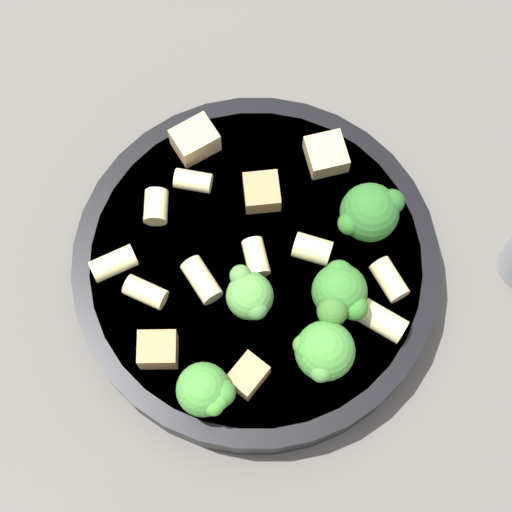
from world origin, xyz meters
The scene contains 21 objects.
ground_plane centered at (0.00, 0.00, 0.00)m, with size 2.00×2.00×0.00m, color #5B5651.
pasta_bowl centered at (0.00, 0.00, 0.02)m, with size 0.24×0.24×0.04m.
broccoli_floret_0 centered at (0.05, 0.05, 0.06)m, with size 0.04×0.04×0.04m.
broccoli_floret_1 centered at (0.06, 0.00, 0.06)m, with size 0.04×0.04×0.04m.
broccoli_floret_2 centered at (0.07, -0.04, 0.06)m, with size 0.04×0.04×0.04m.
broccoli_floret_3 centered at (0.02, -0.09, 0.06)m, with size 0.04×0.03×0.04m.
broccoli_floret_4 centered at (0.01, -0.03, 0.05)m, with size 0.03×0.03×0.03m.
rigatoni_0 centered at (-0.07, 0.00, 0.04)m, with size 0.02×0.02×0.02m, color beige.
rigatoni_1 centered at (0.00, 0.00, 0.04)m, with size 0.01×0.01×0.02m, color beige.
rigatoni_2 centered at (0.09, 0.00, 0.04)m, with size 0.02×0.02×0.03m, color beige.
rigatoni_3 centered at (-0.05, -0.05, 0.04)m, with size 0.01×0.01×0.03m, color beige.
rigatoni_4 centered at (0.08, 0.03, 0.04)m, with size 0.01×0.01×0.03m, color beige.
rigatoni_5 centered at (-0.02, -0.03, 0.04)m, with size 0.01×0.01×0.03m, color beige.
rigatoni_6 centered at (-0.08, -0.05, 0.04)m, with size 0.01×0.01×0.03m, color beige.
rigatoni_7 centered at (-0.06, 0.03, 0.04)m, with size 0.01×0.01×0.02m, color beige.
rigatoni_8 centered at (0.03, 0.02, 0.04)m, with size 0.02×0.02×0.02m, color beige.
chicken_chunk_0 centered at (0.01, 0.09, 0.04)m, with size 0.03×0.03×0.01m, color tan.
chicken_chunk_1 centered at (-0.02, 0.04, 0.04)m, with size 0.02×0.02×0.01m, color #A87A4C.
chicken_chunk_2 centered at (-0.02, -0.08, 0.05)m, with size 0.02×0.02×0.02m, color #A87A4C.
chicken_chunk_3 centered at (0.03, -0.07, 0.04)m, with size 0.02×0.02×0.02m, color tan.
chicken_chunk_4 centered at (-0.07, 0.05, 0.04)m, with size 0.03×0.02×0.02m, color tan.
Camera 1 is at (0.08, -0.15, 0.56)m, focal length 60.00 mm.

